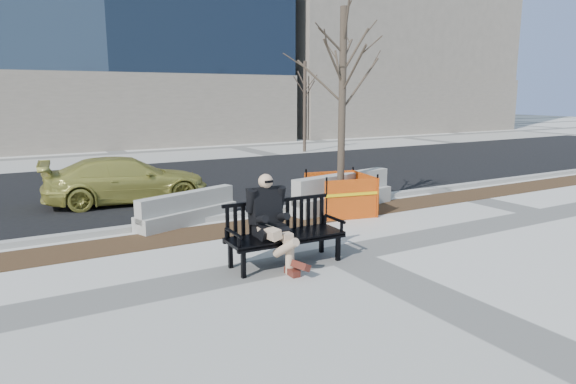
# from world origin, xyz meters

# --- Properties ---
(ground) EXTENTS (120.00, 120.00, 0.00)m
(ground) POSITION_xyz_m (0.00, 0.00, 0.00)
(ground) COLOR beige
(ground) RESTS_ON ground
(mulch_strip) EXTENTS (40.00, 1.20, 0.02)m
(mulch_strip) POSITION_xyz_m (0.00, 2.60, 0.00)
(mulch_strip) COLOR #47301C
(mulch_strip) RESTS_ON ground
(asphalt_street) EXTENTS (60.00, 10.40, 0.01)m
(asphalt_street) POSITION_xyz_m (0.00, 8.80, 0.00)
(asphalt_street) COLOR black
(asphalt_street) RESTS_ON ground
(curb) EXTENTS (60.00, 0.25, 0.12)m
(curb) POSITION_xyz_m (0.00, 3.55, 0.06)
(curb) COLOR #9E9B93
(curb) RESTS_ON ground
(bench) EXTENTS (2.11, 0.81, 1.12)m
(bench) POSITION_xyz_m (-1.15, 0.02, 0.00)
(bench) COLOR black
(bench) RESTS_ON ground
(seated_man) EXTENTS (0.71, 1.15, 1.59)m
(seated_man) POSITION_xyz_m (-1.44, 0.08, 0.00)
(seated_man) COLOR black
(seated_man) RESTS_ON ground
(tree_fence) EXTENTS (2.46, 2.46, 5.24)m
(tree_fence) POSITION_xyz_m (1.90, 2.63, 0.00)
(tree_fence) COLOR #FF5B14
(tree_fence) RESTS_ON ground
(sedan) EXTENTS (4.45, 2.19, 1.24)m
(sedan) POSITION_xyz_m (-2.34, 6.58, 0.00)
(sedan) COLOR #A59F41
(sedan) RESTS_ON ground
(jersey_barrier_left) EXTENTS (2.59, 1.33, 0.74)m
(jersey_barrier_left) POSITION_xyz_m (-1.69, 3.57, 0.00)
(jersey_barrier_left) COLOR #9F9D95
(jersey_barrier_left) RESTS_ON ground
(jersey_barrier_right) EXTENTS (3.26, 1.24, 0.92)m
(jersey_barrier_right) POSITION_xyz_m (2.28, 3.06, 0.00)
(jersey_barrier_right) COLOR #A19F96
(jersey_barrier_right) RESTS_ON ground
(far_tree_right) EXTENTS (2.35, 2.35, 4.86)m
(far_tree_right) POSITION_xyz_m (8.35, 14.65, 0.00)
(far_tree_right) COLOR #4A3B2F
(far_tree_right) RESTS_ON ground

